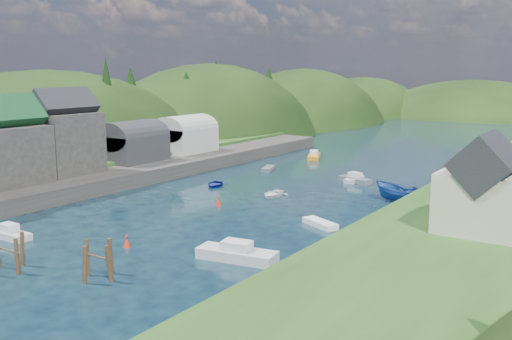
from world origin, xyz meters
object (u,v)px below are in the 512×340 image
Objects in this scene: piling_cluster_far at (98,264)px; channel_buoy_near at (127,242)px; channel_buoy_far at (218,201)px; piling_cluster_near at (7,257)px.

channel_buoy_near is (-4.04, 6.63, -0.68)m from piling_cluster_far.
channel_buoy_far is at bearing 106.37° from piling_cluster_far.
channel_buoy_far is (0.38, 26.64, -0.67)m from piling_cluster_near.
piling_cluster_near is 0.99× the size of piling_cluster_far.
piling_cluster_near reaches higher than channel_buoy_far.
piling_cluster_near is 3.12× the size of channel_buoy_far.
piling_cluster_far is 3.15× the size of channel_buoy_far.
channel_buoy_far is at bearing 89.19° from piling_cluster_near.
piling_cluster_near is at bearing -158.10° from piling_cluster_far.
piling_cluster_far is at bearing 21.90° from piling_cluster_near.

